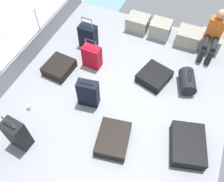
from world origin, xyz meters
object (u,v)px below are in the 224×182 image
at_px(passenger_seated, 214,33).
at_px(suitcase_1, 154,76).
at_px(suitcase_5, 88,93).
at_px(suitcase_2, 17,134).
at_px(cargo_crate_2, 188,37).
at_px(paper_cup, 29,107).
at_px(cargo_crate_0, 138,23).
at_px(suitcase_4, 188,145).
at_px(cargo_crate_1, 160,29).
at_px(suitcase_0, 88,36).
at_px(suitcase_7, 113,139).
at_px(duffel_bag, 187,81).
at_px(suitcase_6, 92,57).
at_px(cargo_crate_3, 210,41).
at_px(suitcase_3, 59,67).

xyz_separation_m(passenger_seated, suitcase_1, (-0.89, -1.29, -0.46)).
bearing_deg(suitcase_5, suitcase_2, -119.90).
xyz_separation_m(passenger_seated, suitcase_2, (-2.62, -3.62, -0.22)).
bearing_deg(cargo_crate_2, paper_cup, -128.35).
xyz_separation_m(cargo_crate_0, suitcase_4, (1.89, -2.70, -0.06)).
height_order(suitcase_1, paper_cup, suitcase_1).
height_order(cargo_crate_1, cargo_crate_2, cargo_crate_1).
xyz_separation_m(passenger_seated, suitcase_0, (-2.65, -0.88, -0.28)).
distance_m(cargo_crate_0, suitcase_7, 3.17).
xyz_separation_m(suitcase_0, duffel_bag, (2.44, -0.32, -0.12)).
xyz_separation_m(cargo_crate_1, suitcase_6, (-1.10, -1.55, 0.06)).
bearing_deg(cargo_crate_2, duffel_bag, -78.18).
xyz_separation_m(cargo_crate_3, suitcase_7, (-1.13, -3.14, -0.09)).
height_order(cargo_crate_1, paper_cup, cargo_crate_1).
distance_m(suitcase_0, suitcase_4, 3.23).
bearing_deg(suitcase_3, suitcase_1, 16.23).
relative_size(suitcase_1, suitcase_2, 0.89).
xyz_separation_m(cargo_crate_1, paper_cup, (-1.75, -3.09, -0.15)).
height_order(suitcase_3, suitcase_7, suitcase_3).
height_order(suitcase_1, duffel_bag, duffel_bag).
bearing_deg(suitcase_4, suitcase_2, -158.70).
distance_m(passenger_seated, suitcase_4, 2.59).
relative_size(cargo_crate_3, suitcase_3, 0.81).
distance_m(passenger_seated, suitcase_6, 2.71).
height_order(suitcase_6, suitcase_7, suitcase_6).
bearing_deg(suitcase_6, suitcase_5, -67.90).
bearing_deg(cargo_crate_2, suitcase_5, -119.52).
height_order(duffel_bag, paper_cup, duffel_bag).
xyz_separation_m(cargo_crate_3, suitcase_1, (-0.89, -1.47, -0.09)).
height_order(passenger_seated, suitcase_5, passenger_seated).
bearing_deg(suitcase_6, cargo_crate_0, 72.15).
distance_m(cargo_crate_0, suitcase_4, 3.30).
relative_size(suitcase_0, suitcase_2, 0.93).
bearing_deg(suitcase_0, suitcase_6, -56.24).
bearing_deg(passenger_seated, suitcase_5, -128.73).
xyz_separation_m(cargo_crate_3, suitcase_0, (-2.65, -1.06, 0.09)).
bearing_deg(suitcase_4, cargo_crate_1, 115.81).
distance_m(suitcase_0, suitcase_7, 2.58).
relative_size(suitcase_2, duffel_bag, 1.38).
relative_size(duffel_bag, paper_cup, 6.12).
xyz_separation_m(passenger_seated, duffel_bag, (-0.21, -1.20, -0.40)).
bearing_deg(suitcase_1, cargo_crate_2, 74.13).
bearing_deg(suitcase_1, suitcase_5, -133.04).
relative_size(cargo_crate_1, passenger_seated, 0.48).
relative_size(passenger_seated, suitcase_0, 1.37).
bearing_deg(suitcase_1, duffel_bag, 7.59).
relative_size(cargo_crate_1, cargo_crate_3, 0.98).
height_order(cargo_crate_3, suitcase_6, suitcase_6).
xyz_separation_m(suitcase_5, paper_cup, (-1.03, -0.60, -0.26)).
bearing_deg(suitcase_7, suitcase_3, 148.10).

